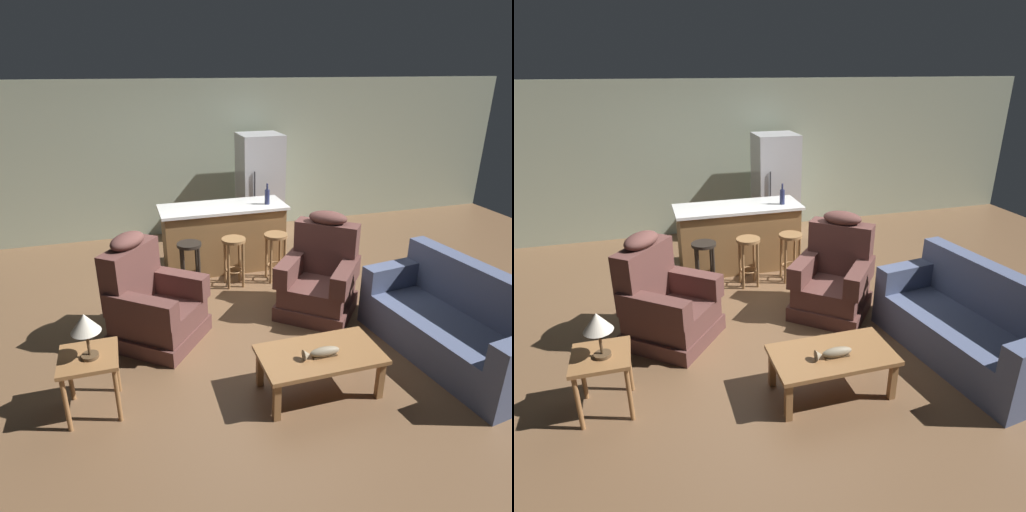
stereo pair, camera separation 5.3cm
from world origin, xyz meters
TOP-DOWN VIEW (x-y plane):
  - ground_plane at (0.00, 0.00)m, footprint 12.00×12.00m
  - back_wall at (0.00, 3.12)m, footprint 12.00×0.05m
  - coffee_table at (0.18, -1.65)m, footprint 1.10×0.60m
  - fish_figurine at (0.16, -1.71)m, footprint 0.34×0.10m
  - couch at (1.76, -1.50)m, footprint 1.07×1.99m
  - recliner_near_lamp at (-1.19, -0.31)m, footprint 1.18×1.18m
  - recliner_near_island at (0.82, -0.24)m, footprint 1.18×1.18m
  - end_table at (-1.78, -1.32)m, footprint 0.48×0.48m
  - table_lamp at (-1.76, -1.35)m, footprint 0.24×0.24m
  - kitchen_island at (0.00, 1.35)m, footprint 1.80×0.70m
  - bar_stool_left at (-0.60, 0.72)m, footprint 0.32×0.32m
  - bar_stool_middle at (-0.01, 0.72)m, footprint 0.32×0.32m
  - bar_stool_right at (0.59, 0.72)m, footprint 0.32×0.32m
  - refrigerator at (0.93, 2.55)m, footprint 0.70×0.69m
  - bottle_tall_green at (0.63, 1.25)m, footprint 0.07×0.07m

SIDE VIEW (x-z plane):
  - ground_plane at x=0.00m, z-range 0.00..0.00m
  - couch at x=1.76m, z-range -0.13..0.81m
  - coffee_table at x=0.18m, z-range 0.15..0.57m
  - recliner_near_lamp at x=-1.19m, z-range -0.18..1.02m
  - recliner_near_island at x=0.82m, z-range -0.18..1.02m
  - end_table at x=-1.78m, z-range 0.18..0.74m
  - fish_figurine at x=0.16m, z-range 0.41..0.51m
  - bar_stool_left at x=-0.60m, z-range 0.13..0.81m
  - bar_stool_middle at x=-0.01m, z-range 0.13..0.81m
  - bar_stool_right at x=0.59m, z-range 0.13..0.81m
  - kitchen_island at x=0.00m, z-range 0.00..0.95m
  - table_lamp at x=-1.76m, z-range 0.66..1.07m
  - refrigerator at x=0.93m, z-range 0.00..1.76m
  - bottle_tall_green at x=0.63m, z-range 0.91..1.21m
  - back_wall at x=0.00m, z-range 0.00..2.60m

